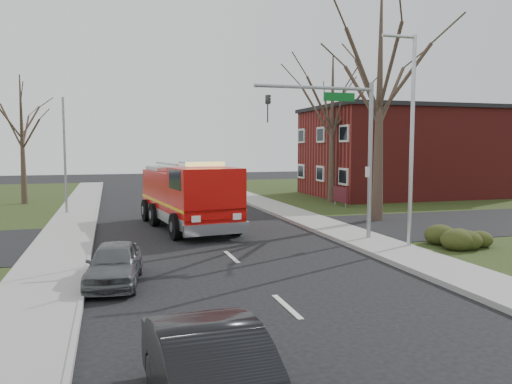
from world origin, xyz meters
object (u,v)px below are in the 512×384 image
object	(u,v)px
parked_car_gray	(215,382)
traffic_signal_mast	(343,132)
fire_engine	(189,198)
parked_car_maroon	(114,263)

from	to	relation	value
parked_car_gray	traffic_signal_mast	bearing A→B (deg)	53.51
fire_engine	parked_car_gray	distance (m)	18.10
traffic_signal_mast	parked_car_maroon	bearing A→B (deg)	-156.70
traffic_signal_mast	parked_car_maroon	distance (m)	11.02
fire_engine	parked_car_maroon	xyz separation A→B (m)	(-3.69, -9.51, -0.91)
parked_car_gray	fire_engine	bearing A→B (deg)	78.95
fire_engine	parked_car_maroon	bearing A→B (deg)	-118.94
parked_car_maroon	fire_engine	bearing A→B (deg)	76.34
parked_car_maroon	parked_car_gray	world-z (taller)	parked_car_gray
parked_car_gray	parked_car_maroon	bearing A→B (deg)	95.33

